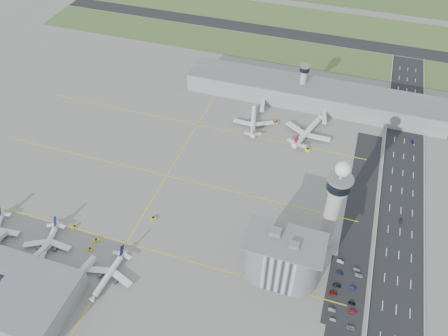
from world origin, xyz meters
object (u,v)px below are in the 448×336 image
(airplane_near_c, at_px, (108,274))
(jet_bridge_far_0, at_px, (263,102))
(tug_3, at_px, (153,218))
(car_lot_1, at_px, (332,310))
(secondary_tower, at_px, (303,80))
(car_hw_4, at_px, (399,96))
(control_tower, at_px, (334,203))
(car_lot_11, at_px, (357,269))
(jet_bridge_near_1, at_px, (32,263))
(car_lot_6, at_px, (351,328))
(car_lot_4, at_px, (340,273))
(car_lot_3, at_px, (337,285))
(airplane_far_b, at_px, (309,128))
(tug_2, at_px, (96,240))
(car_lot_7, at_px, (353,312))
(car_lot_0, at_px, (333,320))
(car_lot_5, at_px, (340,261))
(airplane_near_b, at_px, (46,243))
(tug_1, at_px, (90,249))
(car_lot_2, at_px, (333,293))
(car_lot_9, at_px, (353,288))
(admin_building, at_px, (283,258))
(tug_0, at_px, (74,227))
(jet_bridge_near_2, at_px, (78,278))
(car_hw_1, at_px, (400,221))
(car_hw_2, at_px, (413,142))
(tug_5, at_px, (308,149))
(car_lot_8, at_px, (352,303))
(tug_4, at_px, (277,122))

(airplane_near_c, relative_size, jet_bridge_far_0, 2.48)
(tug_3, bearing_deg, car_lot_1, -145.67)
(secondary_tower, bearing_deg, car_hw_4, 20.93)
(control_tower, xyz_separation_m, car_lot_11, (20.70, -13.91, -34.43))
(jet_bridge_near_1, xyz_separation_m, car_lot_1, (165.88, 25.79, -2.19))
(car_lot_1, bearing_deg, car_lot_6, -124.41)
(car_lot_11, bearing_deg, car_lot_4, 125.67)
(car_lot_3, bearing_deg, airplane_far_b, 14.67)
(tug_2, bearing_deg, control_tower, -104.30)
(secondary_tower, relative_size, car_lot_7, 7.24)
(car_lot_0, bearing_deg, car_lot_5, 0.39)
(car_lot_3, relative_size, car_lot_5, 1.12)
(airplane_near_b, relative_size, tug_1, 12.64)
(secondary_tower, xyz_separation_m, car_lot_2, (52.11, -174.89, -18.22))
(control_tower, bearing_deg, car_lot_9, -53.17)
(admin_building, distance_m, car_lot_4, 36.66)
(tug_1, bearing_deg, tug_3, 147.42)
(airplane_far_b, xyz_separation_m, car_lot_2, (37.84, -130.03, -5.60))
(jet_bridge_near_1, xyz_separation_m, tug_3, (50.50, 52.91, -1.91))
(car_hw_4, bearing_deg, car_lot_5, -103.33)
(airplane_near_b, relative_size, tug_0, 11.46)
(jet_bridge_near_2, bearing_deg, jet_bridge_far_0, -5.91)
(secondary_tower, bearing_deg, car_hw_1, -52.79)
(tug_1, distance_m, car_hw_1, 190.09)
(car_lot_4, xyz_separation_m, car_hw_2, (37.26, 131.59, -0.07))
(admin_building, xyz_separation_m, jet_bridge_near_1, (-134.99, -39.00, -12.45))
(airplane_near_b, distance_m, car_hw_1, 215.15)
(tug_2, height_order, car_lot_3, tug_2)
(tug_5, bearing_deg, car_lot_11, 42.08)
(car_lot_6, bearing_deg, airplane_near_b, 87.06)
(airplane_far_b, relative_size, car_lot_7, 10.03)
(control_tower, height_order, car_lot_6, control_tower)
(car_lot_7, distance_m, car_lot_8, 4.80)
(control_tower, bearing_deg, airplane_near_b, -160.05)
(admin_building, height_order, car_hw_4, admin_building)
(secondary_tower, xyz_separation_m, tug_0, (-105.76, -179.37, -17.93))
(car_hw_1, bearing_deg, airplane_near_c, -147.13)
(car_lot_0, distance_m, car_lot_8, 14.87)
(airplane_far_b, xyz_separation_m, tug_5, (3.47, -18.35, -5.14))
(tug_3, relative_size, car_lot_1, 0.81)
(tug_2, relative_size, tug_4, 0.92)
(tug_5, bearing_deg, car_lot_5, 37.60)
(airplane_near_b, bearing_deg, tug_4, 135.51)
(car_lot_6, bearing_deg, car_lot_9, -1.29)
(tug_0, distance_m, car_lot_8, 168.10)
(tug_1, relative_size, car_lot_4, 0.74)
(airplane_near_b, distance_m, jet_bridge_far_0, 198.71)
(car_lot_2, relative_size, car_lot_11, 0.99)
(tug_3, xyz_separation_m, car_lot_2, (114.61, -16.80, -0.36))
(admin_building, height_order, tug_5, admin_building)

